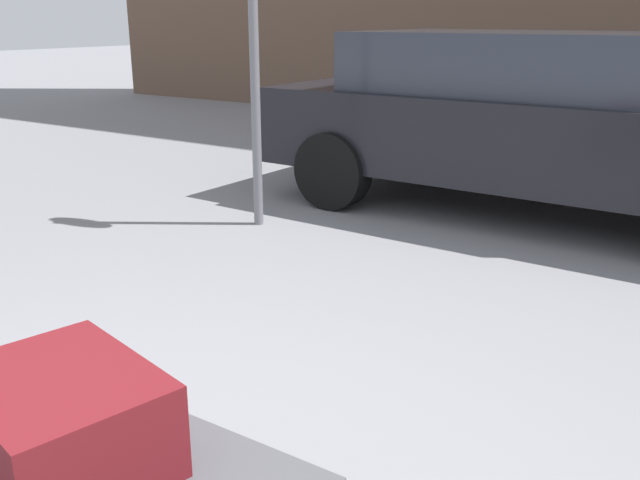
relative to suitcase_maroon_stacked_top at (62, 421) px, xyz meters
The scene contains 3 objects.
suitcase_maroon_stacked_top is the anchor object (origin of this frame).
parked_car 4.63m from the suitcase_maroon_stacked_top, 92.05° to the left, with size 4.33×1.98×1.42m.
no_parking_sign 3.65m from the suitcase_maroon_stacked_top, 119.79° to the left, with size 0.50×0.07×2.21m.
Camera 1 is at (1.45, -0.99, 1.53)m, focal length 39.28 mm.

